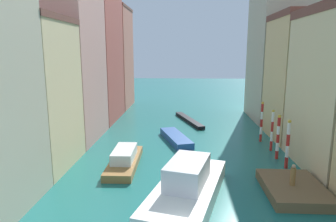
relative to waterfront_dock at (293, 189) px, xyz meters
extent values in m
plane|color=#1E6B66|center=(-7.70, 17.40, -0.35)|extent=(154.00, 154.00, 0.00)
cube|color=beige|center=(-21.43, 4.25, 5.84)|extent=(7.45, 7.58, 12.39)
cube|color=brown|center=(-21.43, 4.25, 12.29)|extent=(7.59, 7.73, 0.50)
cube|color=tan|center=(-21.43, 12.94, 9.71)|extent=(7.45, 9.37, 20.13)
cube|color=#B25147|center=(-21.43, 23.28, 9.56)|extent=(7.45, 10.64, 19.83)
cube|color=#C6705B|center=(-21.43, 33.86, 8.26)|extent=(7.45, 9.40, 17.23)
cube|color=brown|center=(-21.43, 33.86, 17.09)|extent=(7.59, 9.59, 0.43)
cube|color=#DBB77A|center=(6.04, 14.71, 6.42)|extent=(7.45, 8.48, 13.54)
cube|color=brown|center=(6.04, 14.71, 13.54)|extent=(7.59, 8.65, 0.71)
cube|color=#BCB299|center=(6.04, 24.91, 9.17)|extent=(7.45, 10.88, 19.05)
cube|color=brown|center=(0.00, 0.00, 0.00)|extent=(4.04, 5.63, 0.70)
cylinder|color=olive|center=(-0.15, -0.11, 0.98)|extent=(0.36, 0.36, 1.26)
sphere|color=tan|center=(-0.15, -0.11, 1.74)|extent=(0.26, 0.26, 0.26)
cylinder|color=red|center=(1.06, 4.81, 0.16)|extent=(0.28, 0.28, 1.02)
cylinder|color=white|center=(1.06, 4.81, 1.18)|extent=(0.28, 0.28, 1.02)
cylinder|color=red|center=(1.06, 4.81, 2.19)|extent=(0.28, 0.28, 1.02)
cylinder|color=white|center=(1.06, 4.81, 3.21)|extent=(0.28, 0.28, 1.02)
sphere|color=gold|center=(1.06, 4.81, 3.84)|extent=(0.31, 0.31, 0.31)
cylinder|color=red|center=(0.95, 7.18, 0.05)|extent=(0.29, 0.29, 0.80)
cylinder|color=white|center=(0.95, 7.18, 0.85)|extent=(0.29, 0.29, 0.80)
cylinder|color=red|center=(0.95, 7.18, 1.65)|extent=(0.29, 0.29, 0.80)
cylinder|color=white|center=(0.95, 7.18, 2.45)|extent=(0.29, 0.29, 0.80)
cylinder|color=red|center=(0.95, 7.18, 3.24)|extent=(0.29, 0.29, 0.80)
sphere|color=gold|center=(0.95, 7.18, 3.76)|extent=(0.32, 0.32, 0.32)
cylinder|color=red|center=(1.08, 9.60, 0.15)|extent=(0.25, 0.25, 1.01)
cylinder|color=white|center=(1.08, 9.60, 1.17)|extent=(0.25, 0.25, 1.01)
cylinder|color=red|center=(1.08, 9.60, 2.18)|extent=(0.25, 0.25, 1.01)
cylinder|color=white|center=(1.08, 9.60, 3.19)|extent=(0.25, 0.25, 1.01)
sphere|color=gold|center=(1.08, 9.60, 3.79)|extent=(0.27, 0.27, 0.27)
cylinder|color=red|center=(0.81, 12.77, 0.08)|extent=(0.27, 0.27, 0.86)
cylinder|color=white|center=(0.81, 12.77, 0.94)|extent=(0.27, 0.27, 0.86)
cylinder|color=red|center=(0.81, 12.77, 1.80)|extent=(0.27, 0.27, 0.86)
cylinder|color=white|center=(0.81, 12.77, 2.66)|extent=(0.27, 0.27, 0.86)
cylinder|color=red|center=(0.81, 12.77, 3.52)|extent=(0.27, 0.27, 0.86)
sphere|color=gold|center=(0.81, 12.77, 4.06)|extent=(0.30, 0.30, 0.30)
cube|color=white|center=(-7.60, -1.41, 0.25)|extent=(6.31, 10.88, 1.21)
cube|color=silver|center=(-7.60, -1.41, 1.67)|extent=(3.34, 4.62, 1.64)
cube|color=black|center=(-7.11, 22.20, -0.11)|extent=(4.08, 9.74, 0.48)
cube|color=olive|center=(-13.10, 4.68, -0.04)|extent=(2.46, 7.57, 0.63)
cube|color=silver|center=(-13.10, 4.68, 0.75)|extent=(1.84, 3.96, 0.94)
cube|color=#234C93|center=(-8.74, 12.41, 0.02)|extent=(4.03, 7.38, 0.74)
camera|label=1|loc=(-7.91, -20.52, 9.63)|focal=32.29mm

